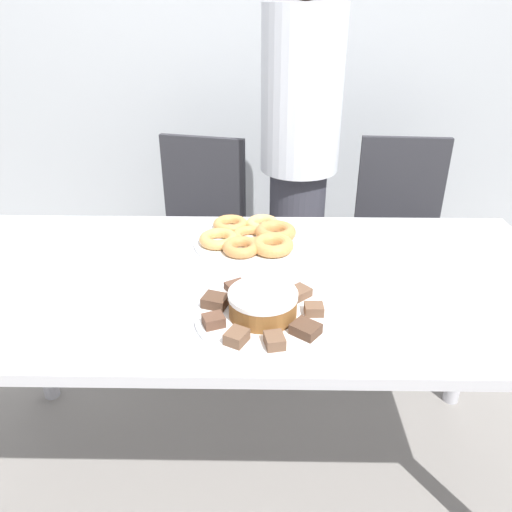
{
  "coord_description": "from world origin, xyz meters",
  "views": [
    {
      "loc": [
        0.05,
        -1.18,
        1.45
      ],
      "look_at": [
        0.03,
        0.0,
        0.83
      ],
      "focal_mm": 35.0,
      "sensor_mm": 36.0,
      "label": 1
    }
  ],
  "objects_px": {
    "office_chair_left": "(196,245)",
    "plate_donuts": "(251,241)",
    "office_chair_right": "(399,247)",
    "frosted_cake": "(263,304)",
    "person_standing": "(299,154)",
    "plate_cake": "(263,316)"
  },
  "relations": [
    {
      "from": "person_standing",
      "to": "frosted_cake",
      "type": "height_order",
      "value": "person_standing"
    },
    {
      "from": "office_chair_left",
      "to": "frosted_cake",
      "type": "distance_m",
      "value": 1.19
    },
    {
      "from": "person_standing",
      "to": "plate_donuts",
      "type": "relative_size",
      "value": 4.63
    },
    {
      "from": "person_standing",
      "to": "plate_donuts",
      "type": "bearing_deg",
      "value": -105.91
    },
    {
      "from": "person_standing",
      "to": "plate_donuts",
      "type": "height_order",
      "value": "person_standing"
    },
    {
      "from": "person_standing",
      "to": "plate_donuts",
      "type": "xyz_separation_m",
      "value": [
        -0.19,
        -0.66,
        -0.09
      ]
    },
    {
      "from": "office_chair_left",
      "to": "office_chair_right",
      "type": "height_order",
      "value": "same"
    },
    {
      "from": "office_chair_right",
      "to": "frosted_cake",
      "type": "distance_m",
      "value": 1.31
    },
    {
      "from": "plate_donuts",
      "to": "frosted_cake",
      "type": "xyz_separation_m",
      "value": [
        0.04,
        -0.4,
        0.04
      ]
    },
    {
      "from": "office_chair_left",
      "to": "office_chair_right",
      "type": "distance_m",
      "value": 0.94
    },
    {
      "from": "frosted_cake",
      "to": "plate_donuts",
      "type": "bearing_deg",
      "value": 95.4
    },
    {
      "from": "office_chair_right",
      "to": "frosted_cake",
      "type": "height_order",
      "value": "office_chair_right"
    },
    {
      "from": "plate_cake",
      "to": "office_chair_left",
      "type": "bearing_deg",
      "value": 106.09
    },
    {
      "from": "office_chair_right",
      "to": "plate_donuts",
      "type": "distance_m",
      "value": 1.01
    },
    {
      "from": "person_standing",
      "to": "frosted_cake",
      "type": "bearing_deg",
      "value": -97.99
    },
    {
      "from": "plate_cake",
      "to": "plate_donuts",
      "type": "relative_size",
      "value": 0.92
    },
    {
      "from": "office_chair_left",
      "to": "plate_donuts",
      "type": "bearing_deg",
      "value": -54.75
    },
    {
      "from": "office_chair_left",
      "to": "plate_cake",
      "type": "distance_m",
      "value": 1.18
    },
    {
      "from": "plate_cake",
      "to": "person_standing",
      "type": "bearing_deg",
      "value": 82.01
    },
    {
      "from": "office_chair_left",
      "to": "frosted_cake",
      "type": "bearing_deg",
      "value": -60.71
    },
    {
      "from": "office_chair_right",
      "to": "plate_donuts",
      "type": "height_order",
      "value": "office_chair_right"
    },
    {
      "from": "plate_cake",
      "to": "frosted_cake",
      "type": "xyz_separation_m",
      "value": [
        0.0,
        0.0,
        0.04
      ]
    }
  ]
}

